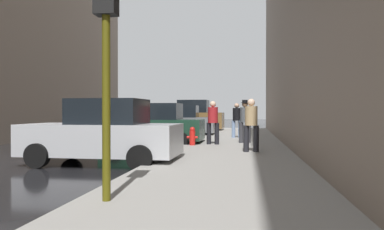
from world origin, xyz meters
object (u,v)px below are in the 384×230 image
Objects in this scene: pedestrian_in_jeans at (237,118)px; fire_hydrant at (192,136)px; pedestrian_in_tan_coat at (251,122)px; parked_dark_green_sedan at (154,126)px; traffic_light at (106,22)px; parked_gray_coupe at (178,122)px; parked_silver_sedan at (104,133)px; pedestrian_in_red_jacket at (213,120)px; pedestrian_with_beanie at (245,119)px; parked_bronze_suv at (191,117)px.

fire_hydrant is at bearing -109.87° from pedestrian_in_jeans.
fire_hydrant is 3.10m from pedestrian_in_tan_coat.
parked_dark_green_sedan is at bearing -136.58° from pedestrian_in_jeans.
parked_dark_green_sedan is 2.18m from fire_hydrant.
fire_hydrant is at bearing 90.32° from traffic_light.
parked_gray_coupe is 6.01× the size of fire_hydrant.
parked_silver_sedan is 5.60m from pedestrian_in_red_jacket.
pedestrian_with_beanie is (3.80, 0.22, 0.29)m from parked_dark_green_sedan.
parked_dark_green_sedan is at bearing -176.71° from pedestrian_with_beanie.
parked_silver_sedan is 2.48× the size of pedestrian_in_jeans.
parked_bronze_suv is at bearing 98.61° from fire_hydrant.
pedestrian_in_red_jacket is (0.75, 0.49, 0.61)m from fire_hydrant.
parked_gray_coupe is 4.18m from pedestrian_in_jeans.
fire_hydrant is at bearing -81.39° from parked_bronze_suv.
traffic_light is 2.11× the size of pedestrian_in_red_jacket.
pedestrian_in_tan_coat reaches higher than fire_hydrant.
pedestrian_in_jeans is at bearing 43.42° from parked_dark_green_sedan.
parked_dark_green_sedan and parked_gray_coupe have the same top height.
pedestrian_in_jeans reaches higher than parked_dark_green_sedan.
pedestrian_in_tan_coat and pedestrian_in_jeans have the same top height.
pedestrian_with_beanie reaches higher than parked_silver_sedan.
pedestrian_in_jeans is 0.96× the size of pedestrian_with_beanie.
parked_silver_sedan is 6.01× the size of fire_hydrant.
parked_bronze_suv reaches higher than pedestrian_in_red_jacket.
pedestrian_with_beanie is (3.80, 5.89, 0.29)m from parked_silver_sedan.
parked_silver_sedan is 4.85m from fire_hydrant.
pedestrian_in_tan_coat and pedestrian_in_red_jacket have the same top height.
pedestrian_in_jeans is at bearing 77.87° from pedestrian_in_red_jacket.
pedestrian_in_tan_coat is (2.22, -2.08, 0.61)m from fire_hydrant.
fire_hydrant is at bearing -146.83° from pedestrian_in_red_jacket.
pedestrian_in_tan_coat is (4.02, 2.40, 0.26)m from parked_silver_sedan.
fire_hydrant is at bearing 68.11° from parked_silver_sedan.
parked_gray_coupe is 16.07m from traffic_light.
pedestrian_in_jeans is 1.00× the size of pedestrian_in_red_jacket.
traffic_light is 7.47m from pedestrian_in_tan_coat.
pedestrian_with_beanie is (1.25, 0.91, 0.03)m from pedestrian_in_red_jacket.
parked_bronze_suv is at bearing 109.88° from pedestrian_with_beanie.
traffic_light is (1.85, -4.55, 1.91)m from parked_silver_sedan.
parked_silver_sedan and parked_dark_green_sedan have the same top height.
pedestrian_in_jeans is at bearing 97.85° from pedestrian_with_beanie.
parked_bronze_suv is (-0.00, 5.10, 0.18)m from parked_gray_coupe.
traffic_light is at bearing -67.83° from parked_silver_sedan.
pedestrian_with_beanie reaches higher than pedestrian_in_jeans.
pedestrian_in_jeans reaches higher than fire_hydrant.
traffic_light is 2.03× the size of pedestrian_with_beanie.
pedestrian_in_jeans is at bearing 69.10° from parked_silver_sedan.
traffic_light is (1.85, -15.85, 1.91)m from parked_gray_coupe.
traffic_light is at bearing -79.71° from parked_dark_green_sedan.
pedestrian_in_tan_coat is at bearing -65.68° from parked_gray_coupe.
pedestrian_with_beanie is (0.41, -2.99, 0.03)m from pedestrian_in_jeans.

